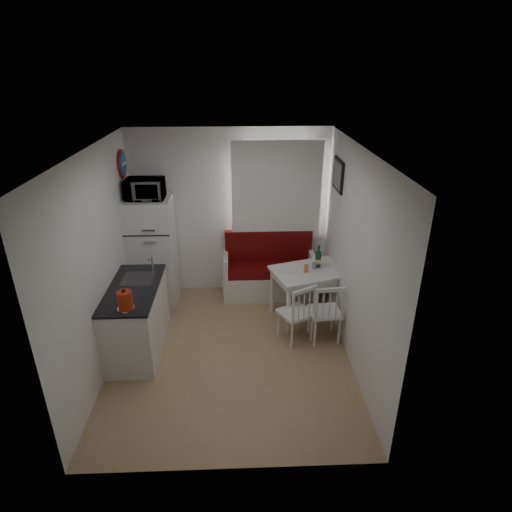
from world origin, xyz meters
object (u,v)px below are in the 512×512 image
(kettle, at_px, (125,300))
(wine_bottle, at_px, (318,256))
(chair_right, at_px, (327,308))
(microwave, at_px, (145,189))
(kitchen_counter, at_px, (137,318))
(fridge, at_px, (153,251))
(bench, at_px, (269,275))
(chair_left, at_px, (297,309))
(dining_table, at_px, (309,276))

(kettle, relative_size, wine_bottle, 0.78)
(chair_right, xyz_separation_m, microwave, (-2.43, 1.18, 1.28))
(microwave, bearing_deg, kettle, -89.01)
(kitchen_counter, relative_size, chair_right, 2.84)
(kitchen_counter, height_order, fridge, fridge)
(bench, height_order, chair_left, bench)
(dining_table, relative_size, chair_left, 2.14)
(fridge, xyz_separation_m, kettle, (0.03, -1.78, 0.20))
(fridge, bearing_deg, wine_bottle, -10.88)
(bench, xyz_separation_m, dining_table, (0.52, -0.68, 0.32))
(chair_left, relative_size, chair_right, 1.17)
(microwave, xyz_separation_m, wine_bottle, (2.43, -0.42, -0.90))
(bench, xyz_separation_m, kettle, (-1.74, -1.89, 0.69))
(dining_table, bearing_deg, chair_left, -128.66)
(dining_table, bearing_deg, bench, 109.48)
(bench, bearing_deg, microwave, -174.73)
(chair_right, bearing_deg, kettle, -172.74)
(wine_bottle, bearing_deg, bench, 138.62)
(bench, height_order, kettle, kettle)
(chair_right, xyz_separation_m, fridge, (-2.43, 1.23, 0.30))
(dining_table, height_order, wine_bottle, wine_bottle)
(chair_right, bearing_deg, kitchen_counter, 174.69)
(chair_right, relative_size, kettle, 1.79)
(kitchen_counter, distance_m, microwave, 1.81)
(wine_bottle, bearing_deg, chair_left, -117.22)
(chair_left, xyz_separation_m, chair_right, (0.39, -0.00, 0.01))
(chair_right, bearing_deg, bench, 110.45)
(dining_table, distance_m, fridge, 2.37)
(fridge, bearing_deg, bench, 3.66)
(chair_left, distance_m, wine_bottle, 0.94)
(chair_left, bearing_deg, dining_table, 40.30)
(chair_right, height_order, fridge, fridge)
(chair_left, relative_size, fridge, 0.33)
(microwave, distance_m, wine_bottle, 2.62)
(kettle, bearing_deg, bench, 47.40)
(chair_left, bearing_deg, bench, 72.47)
(chair_right, bearing_deg, fridge, 147.49)
(microwave, bearing_deg, bench, 5.27)
(kitchen_counter, bearing_deg, chair_left, 0.54)
(dining_table, height_order, chair_left, chair_left)
(dining_table, distance_m, wine_bottle, 0.31)
(chair_left, xyz_separation_m, kettle, (-2.01, -0.56, 0.50))
(fridge, distance_m, kettle, 1.79)
(chair_left, xyz_separation_m, fridge, (-2.04, 1.22, 0.31))
(chair_right, relative_size, fridge, 0.28)
(bench, relative_size, dining_table, 1.23)
(kitchen_counter, distance_m, kettle, 0.79)
(dining_table, bearing_deg, chair_right, -95.87)
(chair_left, bearing_deg, kettle, 166.54)
(fridge, bearing_deg, microwave, -90.00)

